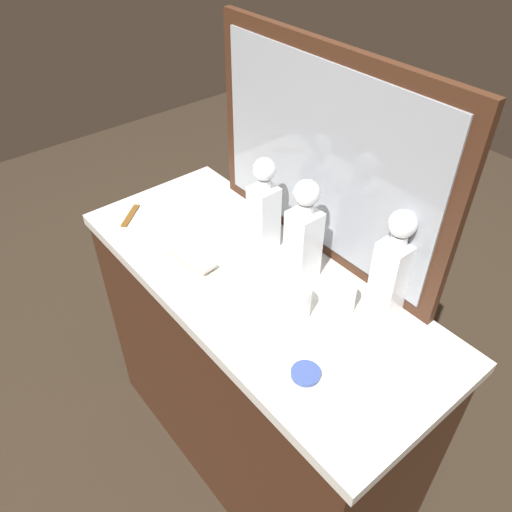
{
  "coord_description": "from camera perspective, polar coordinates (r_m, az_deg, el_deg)",
  "views": [
    {
      "loc": [
        0.84,
        -0.68,
        1.91
      ],
      "look_at": [
        0.0,
        0.0,
        1.0
      ],
      "focal_mm": 35.5,
      "sensor_mm": 36.0,
      "label": 1
    }
  ],
  "objects": [
    {
      "name": "crystal_decanter_right",
      "position": [
        1.34,
        15.06,
        -1.58
      ],
      "size": [
        0.08,
        0.08,
        0.31
      ],
      "color": "white",
      "rests_on": "dresser"
    },
    {
      "name": "crystal_tumbler_far_left",
      "position": [
        1.34,
        4.32,
        -5.23
      ],
      "size": [
        0.09,
        0.09,
        0.09
      ],
      "color": "white",
      "rests_on": "dresser"
    },
    {
      "name": "crystal_decanter_left",
      "position": [
        1.4,
        5.35,
        1.85
      ],
      "size": [
        0.08,
        0.08,
        0.31
      ],
      "color": "white",
      "rests_on": "dresser"
    },
    {
      "name": "dresser",
      "position": [
        1.8,
        0.0,
        -13.28
      ],
      "size": [
        1.22,
        0.51,
        0.92
      ],
      "color": "#381E11",
      "rests_on": "ground_plane"
    },
    {
      "name": "dresser_mirror",
      "position": [
        1.42,
        7.6,
        10.9
      ],
      "size": [
        0.85,
        0.03,
        0.61
      ],
      "color": "#381E11",
      "rests_on": "dresser"
    },
    {
      "name": "ground_plane",
      "position": [
        2.19,
        0.0,
        -20.54
      ],
      "size": [
        6.0,
        6.0,
        0.0
      ],
      "primitive_type": "plane",
      "color": "#2D2319"
    },
    {
      "name": "crystal_tumbler_left",
      "position": [
        1.36,
        9.51,
        -4.72
      ],
      "size": [
        0.08,
        0.08,
        0.09
      ],
      "color": "white",
      "rests_on": "dresser"
    },
    {
      "name": "porcelain_dish",
      "position": [
        1.23,
        5.63,
        -13.03
      ],
      "size": [
        0.07,
        0.07,
        0.01
      ],
      "color": "#33478C",
      "rests_on": "dresser"
    },
    {
      "name": "tortoiseshell_comb",
      "position": [
        1.75,
        -13.97,
        4.44
      ],
      "size": [
        0.1,
        0.11,
        0.01
      ],
      "color": "brown",
      "rests_on": "dresser"
    },
    {
      "name": "crystal_decanter_far_right",
      "position": [
        1.5,
        0.87,
        4.91
      ],
      "size": [
        0.07,
        0.07,
        0.3
      ],
      "color": "white",
      "rests_on": "dresser"
    },
    {
      "name": "silver_brush_far_left",
      "position": [
        1.52,
        -7.25,
        -0.24
      ],
      "size": [
        0.17,
        0.07,
        0.02
      ],
      "color": "#B7A88C",
      "rests_on": "dresser"
    }
  ]
}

